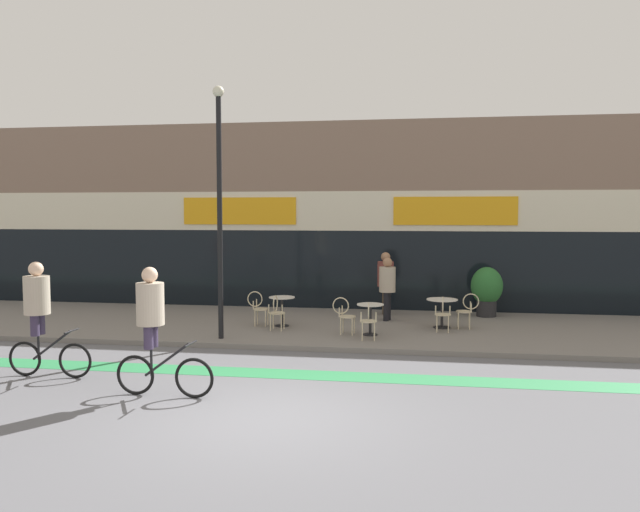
{
  "coord_description": "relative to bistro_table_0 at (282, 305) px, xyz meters",
  "views": [
    {
      "loc": [
        2.23,
        -8.88,
        3.08
      ],
      "look_at": [
        -0.06,
        5.66,
        2.05
      ],
      "focal_mm": 35.0,
      "sensor_mm": 36.0,
      "label": 1
    }
  ],
  "objects": [
    {
      "name": "cyclist_1",
      "position": [
        -3.48,
        -5.14,
        0.63
      ],
      "size": [
        1.68,
        0.48,
        2.16
      ],
      "rotation": [
        0.0,
        0.0,
        -0.0
      ],
      "color": "black",
      "rests_on": "ground"
    },
    {
      "name": "lamp_post",
      "position": [
        -1.08,
        -1.75,
        2.79
      ],
      "size": [
        0.26,
        0.26,
        5.85
      ],
      "color": "black",
      "rests_on": "sidewalk_slab"
    },
    {
      "name": "cafe_chair_2_side",
      "position": [
        4.73,
        0.42,
        -0.03
      ],
      "size": [
        0.58,
        0.41,
        0.9
      ],
      "rotation": [
        0.0,
        0.0,
        3.12
      ],
      "color": "beige",
      "rests_on": "sidewalk_slab"
    },
    {
      "name": "cafe_chair_2_near",
      "position": [
        4.1,
        -0.2,
        -0.03
      ],
      "size": [
        0.42,
        0.58,
        0.9
      ],
      "rotation": [
        0.0,
        0.0,
        1.52
      ],
      "color": "beige",
      "rests_on": "sidewalk_slab"
    },
    {
      "name": "cafe_chair_0_side",
      "position": [
        -0.63,
        -0.0,
        -0.03
      ],
      "size": [
        0.58,
        0.4,
        0.9
      ],
      "rotation": [
        0.0,
        0.0,
        0.01
      ],
      "color": "beige",
      "rests_on": "sidewalk_slab"
    },
    {
      "name": "storefront_facade",
      "position": [
        1.25,
        5.16,
        2.25
      ],
      "size": [
        40.0,
        4.06,
        5.85
      ],
      "color": "#7F6656",
      "rests_on": "ground"
    },
    {
      "name": "sidewalk_slab",
      "position": [
        1.25,
        0.45,
        -0.6
      ],
      "size": [
        40.0,
        5.5,
        0.12
      ],
      "primitive_type": "cube",
      "color": "slate",
      "rests_on": "ground"
    },
    {
      "name": "cafe_chair_1_near",
      "position": [
        2.36,
        -1.44,
        -0.03
      ],
      "size": [
        0.43,
        0.59,
        0.9
      ],
      "rotation": [
        0.0,
        0.0,
        1.65
      ],
      "color": "beige",
      "rests_on": "sidewalk_slab"
    },
    {
      "name": "ground_plane",
      "position": [
        1.25,
        -6.8,
        -0.66
      ],
      "size": [
        120.0,
        120.0,
        0.0
      ],
      "primitive_type": "plane",
      "color": "#5B5B60"
    },
    {
      "name": "bike_lane_stripe",
      "position": [
        1.25,
        -4.25,
        -0.66
      ],
      "size": [
        36.0,
        0.7,
        0.01
      ],
      "primitive_type": "cube",
      "color": "#2D844C",
      "rests_on": "ground"
    },
    {
      "name": "cafe_chair_0_near",
      "position": [
        -0.0,
        -0.63,
        -0.03
      ],
      "size": [
        0.41,
        0.58,
        0.9
      ],
      "rotation": [
        0.0,
        0.0,
        1.55
      ],
      "color": "beige",
      "rests_on": "sidewalk_slab"
    },
    {
      "name": "bistro_table_1",
      "position": [
        2.36,
        -0.81,
        -0.01
      ],
      "size": [
        0.65,
        0.65,
        0.75
      ],
      "color": "black",
      "rests_on": "sidewalk_slab"
    },
    {
      "name": "cafe_chair_1_side",
      "position": [
        1.73,
        -0.8,
        -0.03
      ],
      "size": [
        0.59,
        0.43,
        0.9
      ],
      "rotation": [
        0.0,
        0.0,
        -0.08
      ],
      "color": "beige",
      "rests_on": "sidewalk_slab"
    },
    {
      "name": "pedestrian_near_end",
      "position": [
        2.66,
        1.29,
        0.48
      ],
      "size": [
        0.55,
        0.55,
        1.73
      ],
      "rotation": [
        0.0,
        0.0,
        2.88
      ],
      "color": "black",
      "rests_on": "sidewalk_slab"
    },
    {
      "name": "pedestrian_far_end",
      "position": [
        2.56,
        2.28,
        0.53
      ],
      "size": [
        0.54,
        0.54,
        1.81
      ],
      "rotation": [
        0.0,
        0.0,
        0.17
      ],
      "color": "#4C3D2D",
      "rests_on": "sidewalk_slab"
    },
    {
      "name": "planter_pot",
      "position": [
        5.42,
        2.42,
        0.23
      ],
      "size": [
        0.89,
        0.89,
        1.41
      ],
      "color": "#232326",
      "rests_on": "sidewalk_slab"
    },
    {
      "name": "bistro_table_0",
      "position": [
        0.0,
        0.0,
        0.0
      ],
      "size": [
        0.67,
        0.67,
        0.77
      ],
      "color": "black",
      "rests_on": "sidewalk_slab"
    },
    {
      "name": "cyclist_0",
      "position": [
        -0.87,
        -5.97,
        0.62
      ],
      "size": [
        1.73,
        0.5,
        2.17
      ],
      "rotation": [
        0.0,
        0.0,
        -0.03
      ],
      "color": "black",
      "rests_on": "ground"
    },
    {
      "name": "bistro_table_2",
      "position": [
        4.1,
        0.42,
        -0.01
      ],
      "size": [
        0.79,
        0.79,
        0.74
      ],
      "color": "black",
      "rests_on": "sidewalk_slab"
    }
  ]
}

